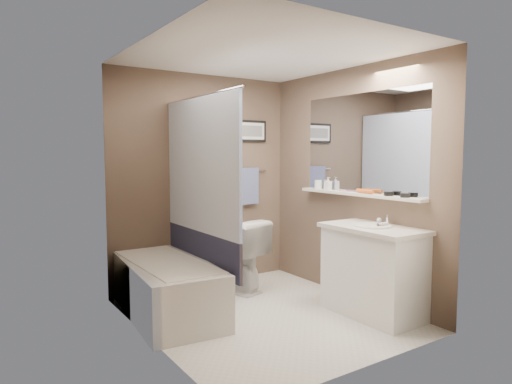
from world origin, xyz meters
TOP-DOWN VIEW (x-y plane):
  - ground at (0.00, 0.00)m, footprint 2.50×2.50m
  - ceiling at (0.00, 0.00)m, footprint 2.20×2.50m
  - wall_back at (0.00, 1.23)m, footprint 2.20×0.04m
  - wall_front at (0.00, -1.23)m, footprint 2.20×0.04m
  - wall_left at (-1.08, 0.00)m, footprint 0.04×2.50m
  - wall_right at (1.08, 0.00)m, footprint 0.04×2.50m
  - tile_surround at (-1.09, 0.50)m, footprint 0.02×1.55m
  - curtain_rod at (-0.40, 0.50)m, footprint 0.02×1.55m
  - curtain_upper at (-0.40, 0.50)m, footprint 0.03×1.45m
  - curtain_lower at (-0.40, 0.50)m, footprint 0.03×1.45m
  - mirror at (1.09, -0.15)m, footprint 0.02×1.60m
  - shelf at (1.04, -0.15)m, footprint 0.12×1.60m
  - towel_bar at (0.55, 1.22)m, footprint 0.60×0.02m
  - towel at (0.55, 1.20)m, footprint 0.34×0.05m
  - art_frame at (0.55, 1.23)m, footprint 0.62×0.02m
  - art_mat at (0.55, 1.22)m, footprint 0.56×0.00m
  - art_image at (0.55, 1.22)m, footprint 0.50×0.00m
  - door at (0.55, -1.24)m, footprint 0.80×0.02m
  - door_handle at (0.22, -1.19)m, footprint 0.10×0.02m
  - bathtub at (-0.75, 0.54)m, footprint 0.83×1.56m
  - tub_rim at (-0.75, 0.54)m, footprint 0.56×1.36m
  - toilet at (0.16, 0.84)m, footprint 0.63×0.87m
  - vanity at (0.85, -0.55)m, footprint 0.51×0.90m
  - countertop at (0.84, -0.55)m, footprint 0.54×0.96m
  - sink_basin at (0.83, -0.55)m, footprint 0.34×0.34m
  - faucet_spout at (1.03, -0.55)m, footprint 0.02×0.02m
  - faucet_knob at (1.03, -0.45)m, footprint 0.05×0.05m
  - candle_bowl_near at (1.04, -0.74)m, footprint 0.09×0.09m
  - candle_bowl_far at (1.04, -0.55)m, footprint 0.09×0.09m
  - hair_brush_front at (1.04, -0.26)m, footprint 0.06×0.22m
  - pink_comb at (1.04, 0.02)m, footprint 0.03×0.16m
  - glass_jar at (1.04, 0.44)m, footprint 0.08×0.08m
  - soap_bottle at (1.04, 0.28)m, footprint 0.07×0.07m

SIDE VIEW (x-z plane):
  - ground at x=0.00m, z-range 0.00..0.00m
  - bathtub at x=-0.75m, z-range 0.00..0.50m
  - toilet at x=0.16m, z-range 0.00..0.80m
  - vanity at x=0.85m, z-range 0.00..0.80m
  - tub_rim at x=-0.75m, z-range 0.49..0.51m
  - curtain_lower at x=-0.40m, z-range 0.40..0.76m
  - countertop at x=0.84m, z-range 0.80..0.84m
  - sink_basin at x=0.83m, z-range 0.84..0.86m
  - faucet_knob at x=1.03m, z-range 0.84..0.90m
  - faucet_spout at x=1.03m, z-range 0.84..0.94m
  - tile_surround at x=-1.09m, z-range 0.00..2.00m
  - door at x=0.55m, z-range 0.00..2.00m
  - door_handle at x=0.22m, z-range 0.99..1.01m
  - shelf at x=1.04m, z-range 1.09..1.11m
  - pink_comb at x=1.04m, z-range 1.11..1.12m
  - towel at x=0.55m, z-range 0.90..1.34m
  - candle_bowl_near at x=1.04m, z-range 1.11..1.16m
  - candle_bowl_far at x=1.04m, z-range 1.11..1.16m
  - hair_brush_front at x=1.04m, z-range 1.12..1.16m
  - glass_jar at x=1.04m, z-range 1.11..1.22m
  - soap_bottle at x=1.04m, z-range 1.12..1.25m
  - wall_back at x=0.00m, z-range 0.00..2.40m
  - wall_front at x=0.00m, z-range 0.00..2.40m
  - wall_left at x=-1.08m, z-range 0.00..2.40m
  - wall_right at x=1.08m, z-range 0.00..2.40m
  - towel_bar at x=0.55m, z-range 1.29..1.31m
  - curtain_upper at x=-0.40m, z-range 0.76..2.04m
  - mirror at x=1.09m, z-range 1.12..2.12m
  - art_frame at x=0.55m, z-range 1.65..1.91m
  - art_mat at x=0.55m, z-range 1.68..1.88m
  - art_image at x=0.55m, z-range 1.72..1.84m
  - curtain_rod at x=-0.40m, z-range 2.04..2.06m
  - ceiling at x=0.00m, z-range 2.36..2.40m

